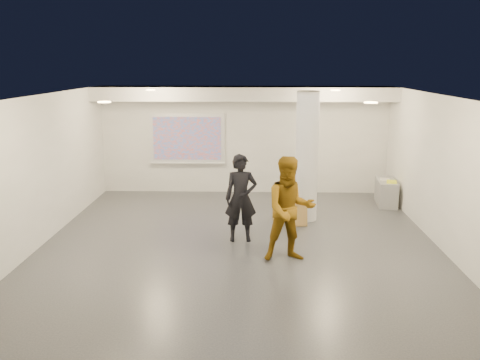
{
  "coord_description": "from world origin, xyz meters",
  "views": [
    {
      "loc": [
        0.32,
        -10.36,
        3.62
      ],
      "look_at": [
        0.0,
        0.4,
        1.25
      ],
      "focal_mm": 40.0,
      "sensor_mm": 36.0,
      "label": 1
    }
  ],
  "objects_px": {
    "projection_screen": "(187,139)",
    "column": "(307,157)",
    "man": "(290,209)",
    "woman": "(241,198)",
    "credenza": "(386,192)"
  },
  "relations": [
    {
      "from": "projection_screen",
      "to": "column",
      "type": "bearing_deg",
      "value": -40.56
    },
    {
      "from": "column",
      "to": "man",
      "type": "height_order",
      "value": "column"
    },
    {
      "from": "column",
      "to": "woman",
      "type": "distance_m",
      "value": 2.23
    },
    {
      "from": "column",
      "to": "man",
      "type": "bearing_deg",
      "value": -101.56
    },
    {
      "from": "woman",
      "to": "man",
      "type": "relative_size",
      "value": 0.92
    },
    {
      "from": "projection_screen",
      "to": "credenza",
      "type": "relative_size",
      "value": 1.88
    },
    {
      "from": "projection_screen",
      "to": "man",
      "type": "xyz_separation_m",
      "value": [
        2.56,
        -5.31,
        -0.55
      ]
    },
    {
      "from": "projection_screen",
      "to": "woman",
      "type": "xyz_separation_m",
      "value": [
        1.62,
        -4.21,
        -0.62
      ]
    },
    {
      "from": "column",
      "to": "credenza",
      "type": "height_order",
      "value": "column"
    },
    {
      "from": "projection_screen",
      "to": "woman",
      "type": "distance_m",
      "value": 4.56
    },
    {
      "from": "projection_screen",
      "to": "man",
      "type": "height_order",
      "value": "projection_screen"
    },
    {
      "from": "man",
      "to": "projection_screen",
      "type": "bearing_deg",
      "value": 106.11
    },
    {
      "from": "column",
      "to": "man",
      "type": "xyz_separation_m",
      "value": [
        -0.54,
        -2.66,
        -0.52
      ]
    },
    {
      "from": "column",
      "to": "credenza",
      "type": "xyz_separation_m",
      "value": [
        2.22,
        1.42,
        -1.17
      ]
    },
    {
      "from": "man",
      "to": "woman",
      "type": "bearing_deg",
      "value": 120.71
    }
  ]
}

